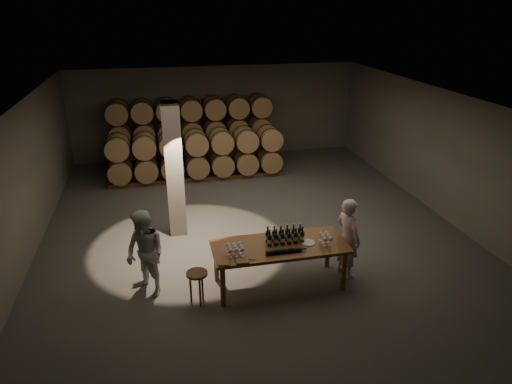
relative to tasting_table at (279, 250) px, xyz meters
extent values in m
plane|color=#565451|center=(0.00, 2.50, -0.80)|extent=(12.00, 12.00, 0.00)
plane|color=#605E59|center=(0.00, 2.50, 2.40)|extent=(12.00, 12.00, 0.00)
plane|color=#666257|center=(0.00, 8.50, 0.80)|extent=(10.00, 0.00, 10.00)
plane|color=#666257|center=(0.00, -3.50, 0.80)|extent=(10.00, 0.00, 10.00)
plane|color=#666257|center=(-5.00, 2.50, 0.80)|extent=(0.00, 12.00, 12.00)
plane|color=#666257|center=(5.00, 2.50, 0.80)|extent=(0.00, 12.00, 12.00)
cube|color=slate|center=(-1.80, 2.70, 0.80)|extent=(0.40, 0.40, 3.20)
cylinder|color=brown|center=(-1.18, -0.43, -0.38)|extent=(0.10, 0.10, 0.84)
cylinder|color=brown|center=(1.18, -0.43, -0.38)|extent=(0.10, 0.10, 0.84)
cylinder|color=brown|center=(-1.18, 0.43, -0.38)|extent=(0.10, 0.10, 0.84)
cylinder|color=brown|center=(1.18, 0.43, -0.38)|extent=(0.10, 0.10, 0.84)
cube|color=brown|center=(0.00, 0.00, 0.07)|extent=(2.60, 1.10, 0.06)
cube|color=brown|center=(-0.96, 7.40, -0.74)|extent=(5.48, 0.10, 0.12)
cube|color=brown|center=(-0.96, 8.00, -0.74)|extent=(5.48, 0.10, 0.12)
cylinder|color=#A57C4A|center=(-3.30, 7.70, -0.33)|extent=(0.70, 0.95, 0.70)
cylinder|color=black|center=(-3.30, 7.44, -0.33)|extent=(0.73, 0.04, 0.73)
cylinder|color=black|center=(-3.30, 7.96, -0.33)|extent=(0.73, 0.04, 0.73)
cylinder|color=#A57C4A|center=(-2.52, 7.70, -0.33)|extent=(0.70, 0.95, 0.70)
cylinder|color=black|center=(-2.52, 7.44, -0.33)|extent=(0.73, 0.04, 0.73)
cylinder|color=black|center=(-2.52, 7.96, -0.33)|extent=(0.73, 0.04, 0.73)
cylinder|color=#A57C4A|center=(-1.74, 7.70, -0.33)|extent=(0.70, 0.95, 0.70)
cylinder|color=black|center=(-1.74, 7.44, -0.33)|extent=(0.73, 0.04, 0.73)
cylinder|color=black|center=(-1.74, 7.96, -0.33)|extent=(0.73, 0.04, 0.73)
cylinder|color=#A57C4A|center=(-0.96, 7.70, -0.33)|extent=(0.70, 0.95, 0.70)
cylinder|color=black|center=(-0.96, 7.44, -0.33)|extent=(0.73, 0.04, 0.73)
cylinder|color=black|center=(-0.96, 7.96, -0.33)|extent=(0.73, 0.04, 0.73)
cylinder|color=#A57C4A|center=(-0.18, 7.70, -0.33)|extent=(0.70, 0.95, 0.70)
cylinder|color=black|center=(-0.18, 7.44, -0.33)|extent=(0.73, 0.04, 0.73)
cylinder|color=black|center=(-0.18, 7.96, -0.33)|extent=(0.73, 0.04, 0.73)
cylinder|color=#A57C4A|center=(0.60, 7.70, -0.33)|extent=(0.70, 0.95, 0.70)
cylinder|color=black|center=(0.60, 7.44, -0.33)|extent=(0.73, 0.04, 0.73)
cylinder|color=black|center=(0.60, 7.96, -0.33)|extent=(0.73, 0.04, 0.73)
cylinder|color=#A57C4A|center=(1.38, 7.70, -0.33)|extent=(0.70, 0.95, 0.70)
cylinder|color=black|center=(1.38, 7.44, -0.33)|extent=(0.73, 0.04, 0.73)
cylinder|color=black|center=(1.38, 7.96, -0.33)|extent=(0.73, 0.04, 0.73)
cylinder|color=#A57C4A|center=(-3.30, 7.70, 0.41)|extent=(0.70, 0.95, 0.70)
cylinder|color=black|center=(-3.30, 7.44, 0.41)|extent=(0.73, 0.04, 0.73)
cylinder|color=black|center=(-3.30, 7.96, 0.41)|extent=(0.73, 0.04, 0.73)
cylinder|color=#A57C4A|center=(-2.52, 7.70, 0.41)|extent=(0.70, 0.95, 0.70)
cylinder|color=black|center=(-2.52, 7.44, 0.41)|extent=(0.73, 0.04, 0.73)
cylinder|color=black|center=(-2.52, 7.96, 0.41)|extent=(0.73, 0.04, 0.73)
cylinder|color=#A57C4A|center=(-1.74, 7.70, 0.41)|extent=(0.70, 0.95, 0.70)
cylinder|color=black|center=(-1.74, 7.44, 0.41)|extent=(0.73, 0.04, 0.73)
cylinder|color=black|center=(-1.74, 7.96, 0.41)|extent=(0.73, 0.04, 0.73)
cylinder|color=#A57C4A|center=(-0.96, 7.70, 0.41)|extent=(0.70, 0.95, 0.70)
cylinder|color=black|center=(-0.96, 7.44, 0.41)|extent=(0.73, 0.04, 0.73)
cylinder|color=black|center=(-0.96, 7.96, 0.41)|extent=(0.73, 0.04, 0.73)
cylinder|color=#A57C4A|center=(-0.18, 7.70, 0.41)|extent=(0.70, 0.95, 0.70)
cylinder|color=black|center=(-0.18, 7.44, 0.41)|extent=(0.73, 0.04, 0.73)
cylinder|color=black|center=(-0.18, 7.96, 0.41)|extent=(0.73, 0.04, 0.73)
cylinder|color=#A57C4A|center=(0.60, 7.70, 0.41)|extent=(0.70, 0.95, 0.70)
cylinder|color=black|center=(0.60, 7.44, 0.41)|extent=(0.73, 0.04, 0.73)
cylinder|color=black|center=(0.60, 7.96, 0.41)|extent=(0.73, 0.04, 0.73)
cylinder|color=#A57C4A|center=(1.38, 7.70, 0.41)|extent=(0.70, 0.95, 0.70)
cylinder|color=black|center=(1.38, 7.44, 0.41)|extent=(0.73, 0.04, 0.73)
cylinder|color=black|center=(1.38, 7.96, 0.41)|extent=(0.73, 0.04, 0.73)
cylinder|color=#A57C4A|center=(-3.30, 7.70, 1.15)|extent=(0.70, 0.95, 0.70)
cylinder|color=black|center=(-3.30, 7.44, 1.15)|extent=(0.73, 0.04, 0.73)
cylinder|color=black|center=(-3.30, 7.96, 1.15)|extent=(0.73, 0.04, 0.73)
cylinder|color=#A57C4A|center=(-2.52, 7.70, 1.15)|extent=(0.70, 0.95, 0.70)
cylinder|color=black|center=(-2.52, 7.44, 1.15)|extent=(0.73, 0.04, 0.73)
cylinder|color=black|center=(-2.52, 7.96, 1.15)|extent=(0.73, 0.04, 0.73)
cylinder|color=#A57C4A|center=(-1.74, 7.70, 1.15)|extent=(0.70, 0.95, 0.70)
cylinder|color=black|center=(-1.74, 7.44, 1.15)|extent=(0.73, 0.04, 0.73)
cylinder|color=black|center=(-1.74, 7.96, 1.15)|extent=(0.73, 0.04, 0.73)
cylinder|color=#A57C4A|center=(-0.96, 7.70, 1.15)|extent=(0.70, 0.95, 0.70)
cylinder|color=black|center=(-0.96, 7.44, 1.15)|extent=(0.73, 0.04, 0.73)
cylinder|color=black|center=(-0.96, 7.96, 1.15)|extent=(0.73, 0.04, 0.73)
cylinder|color=#A57C4A|center=(-0.18, 7.70, 1.15)|extent=(0.70, 0.95, 0.70)
cylinder|color=black|center=(-0.18, 7.44, 1.15)|extent=(0.73, 0.04, 0.73)
cylinder|color=black|center=(-0.18, 7.96, 1.15)|extent=(0.73, 0.04, 0.73)
cylinder|color=#A57C4A|center=(0.60, 7.70, 1.15)|extent=(0.70, 0.95, 0.70)
cylinder|color=black|center=(0.60, 7.44, 1.15)|extent=(0.73, 0.04, 0.73)
cylinder|color=black|center=(0.60, 7.96, 1.15)|extent=(0.73, 0.04, 0.73)
cylinder|color=#A57C4A|center=(1.38, 7.70, 1.15)|extent=(0.70, 0.95, 0.70)
cylinder|color=black|center=(1.38, 7.44, 1.15)|extent=(0.73, 0.04, 0.73)
cylinder|color=black|center=(1.38, 7.96, 1.15)|extent=(0.73, 0.04, 0.73)
cube|color=brown|center=(-0.96, 6.00, -0.74)|extent=(5.48, 0.10, 0.12)
cube|color=brown|center=(-0.96, 6.60, -0.74)|extent=(5.48, 0.10, 0.12)
cylinder|color=#A57C4A|center=(-3.30, 6.30, -0.33)|extent=(0.70, 0.95, 0.70)
cylinder|color=black|center=(-3.30, 6.04, -0.33)|extent=(0.73, 0.04, 0.73)
cylinder|color=black|center=(-3.30, 6.56, -0.33)|extent=(0.73, 0.04, 0.73)
cylinder|color=#A57C4A|center=(-2.52, 6.30, -0.33)|extent=(0.70, 0.95, 0.70)
cylinder|color=black|center=(-2.52, 6.04, -0.33)|extent=(0.73, 0.04, 0.73)
cylinder|color=black|center=(-2.52, 6.56, -0.33)|extent=(0.73, 0.04, 0.73)
cylinder|color=#A57C4A|center=(-1.74, 6.30, -0.33)|extent=(0.70, 0.95, 0.70)
cylinder|color=black|center=(-1.74, 6.04, -0.33)|extent=(0.73, 0.04, 0.73)
cylinder|color=black|center=(-1.74, 6.56, -0.33)|extent=(0.73, 0.04, 0.73)
cylinder|color=#A57C4A|center=(-0.96, 6.30, -0.33)|extent=(0.70, 0.95, 0.70)
cylinder|color=black|center=(-0.96, 6.04, -0.33)|extent=(0.73, 0.04, 0.73)
cylinder|color=black|center=(-0.96, 6.56, -0.33)|extent=(0.73, 0.04, 0.73)
cylinder|color=#A57C4A|center=(-0.18, 6.30, -0.33)|extent=(0.70, 0.95, 0.70)
cylinder|color=black|center=(-0.18, 6.04, -0.33)|extent=(0.73, 0.04, 0.73)
cylinder|color=black|center=(-0.18, 6.56, -0.33)|extent=(0.73, 0.04, 0.73)
cylinder|color=#A57C4A|center=(0.60, 6.30, -0.33)|extent=(0.70, 0.95, 0.70)
cylinder|color=black|center=(0.60, 6.04, -0.33)|extent=(0.73, 0.04, 0.73)
cylinder|color=black|center=(0.60, 6.56, -0.33)|extent=(0.73, 0.04, 0.73)
cylinder|color=#A57C4A|center=(1.38, 6.30, -0.33)|extent=(0.70, 0.95, 0.70)
cylinder|color=black|center=(1.38, 6.04, -0.33)|extent=(0.73, 0.04, 0.73)
cylinder|color=black|center=(1.38, 6.56, -0.33)|extent=(0.73, 0.04, 0.73)
cylinder|color=#A57C4A|center=(-3.30, 6.30, 0.41)|extent=(0.70, 0.95, 0.70)
cylinder|color=black|center=(-3.30, 6.04, 0.41)|extent=(0.73, 0.04, 0.73)
cylinder|color=black|center=(-3.30, 6.56, 0.41)|extent=(0.73, 0.04, 0.73)
cylinder|color=#A57C4A|center=(-2.52, 6.30, 0.41)|extent=(0.70, 0.95, 0.70)
cylinder|color=black|center=(-2.52, 6.04, 0.41)|extent=(0.73, 0.04, 0.73)
cylinder|color=black|center=(-2.52, 6.56, 0.41)|extent=(0.73, 0.04, 0.73)
cylinder|color=#A57C4A|center=(-1.74, 6.30, 0.41)|extent=(0.70, 0.95, 0.70)
cylinder|color=black|center=(-1.74, 6.04, 0.41)|extent=(0.73, 0.04, 0.73)
cylinder|color=black|center=(-1.74, 6.56, 0.41)|extent=(0.73, 0.04, 0.73)
cylinder|color=#A57C4A|center=(-0.96, 6.30, 0.41)|extent=(0.70, 0.95, 0.70)
cylinder|color=black|center=(-0.96, 6.04, 0.41)|extent=(0.73, 0.04, 0.73)
cylinder|color=black|center=(-0.96, 6.56, 0.41)|extent=(0.73, 0.04, 0.73)
cylinder|color=#A57C4A|center=(-0.18, 6.30, 0.41)|extent=(0.70, 0.95, 0.70)
cylinder|color=black|center=(-0.18, 6.04, 0.41)|extent=(0.73, 0.04, 0.73)
cylinder|color=black|center=(-0.18, 6.56, 0.41)|extent=(0.73, 0.04, 0.73)
cylinder|color=#A57C4A|center=(0.60, 6.30, 0.41)|extent=(0.70, 0.95, 0.70)
cylinder|color=black|center=(0.60, 6.04, 0.41)|extent=(0.73, 0.04, 0.73)
cylinder|color=black|center=(0.60, 6.56, 0.41)|extent=(0.73, 0.04, 0.73)
cylinder|color=#A57C4A|center=(1.38, 6.30, 0.41)|extent=(0.70, 0.95, 0.70)
cylinder|color=black|center=(1.38, 6.04, 0.41)|extent=(0.73, 0.04, 0.73)
cylinder|color=black|center=(1.38, 6.56, 0.41)|extent=(0.73, 0.04, 0.73)
cylinder|color=black|center=(-0.20, 0.00, 0.22)|extent=(0.09, 0.09, 0.23)
cylinder|color=silver|center=(-0.20, 0.00, 0.21)|extent=(0.09, 0.09, 0.07)
cylinder|color=black|center=(-0.20, 0.00, 0.39)|extent=(0.03, 0.03, 0.10)
cylinder|color=gold|center=(-0.20, 0.00, 0.44)|extent=(0.04, 0.04, 0.03)
cylinder|color=black|center=(-0.20, 0.15, 0.22)|extent=(0.09, 0.09, 0.23)
cylinder|color=silver|center=(-0.20, 0.15, 0.21)|extent=(0.09, 0.09, 0.07)
cylinder|color=black|center=(-0.20, 0.15, 0.39)|extent=(0.03, 0.03, 0.10)
cylinder|color=maroon|center=(-0.20, 0.15, 0.44)|extent=(0.04, 0.04, 0.03)
cylinder|color=black|center=(-0.07, 0.00, 0.22)|extent=(0.09, 0.09, 0.23)
cylinder|color=silver|center=(-0.07, 0.00, 0.21)|extent=(0.09, 0.09, 0.07)
cylinder|color=black|center=(-0.07, 0.00, 0.39)|extent=(0.03, 0.03, 0.10)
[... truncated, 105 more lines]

